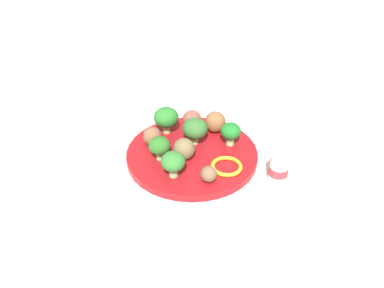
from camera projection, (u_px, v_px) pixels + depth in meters
ground_plane at (192, 158)px, 0.90m from camera, size 4.00×4.00×0.00m
plate at (192, 155)px, 0.89m from camera, size 0.28×0.28×0.02m
broccoli_floret_near_rim at (231, 132)px, 0.89m from camera, size 0.04×0.04×0.05m
broccoli_floret_front_left at (173, 162)px, 0.80m from camera, size 0.05×0.05×0.05m
broccoli_floret_mid_right at (196, 129)px, 0.89m from camera, size 0.05×0.05×0.06m
broccoli_floret_front_right at (166, 118)px, 0.93m from camera, size 0.06×0.06×0.06m
broccoli_floret_back_left at (159, 146)px, 0.85m from camera, size 0.05×0.05×0.05m
meatball_center at (184, 149)px, 0.86m from camera, size 0.05×0.05×0.05m
meatball_mid_right at (209, 174)px, 0.80m from camera, size 0.03×0.03×0.03m
meatball_near_rim at (192, 120)px, 0.95m from camera, size 0.04×0.04×0.04m
meatball_mid_left at (215, 122)px, 0.94m from camera, size 0.05×0.05×0.05m
meatball_far_rim at (152, 136)px, 0.90m from camera, size 0.04×0.04×0.04m
pepper_ring_near_rim at (227, 166)px, 0.84m from camera, size 0.09×0.09×0.01m
napkin at (93, 134)px, 0.97m from camera, size 0.17×0.12×0.01m
fork at (99, 128)px, 0.98m from camera, size 0.12×0.03×0.01m
knife at (93, 137)px, 0.95m from camera, size 0.15×0.03×0.01m
yogurt_bottle at (279, 168)px, 0.81m from camera, size 0.04×0.04×0.07m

